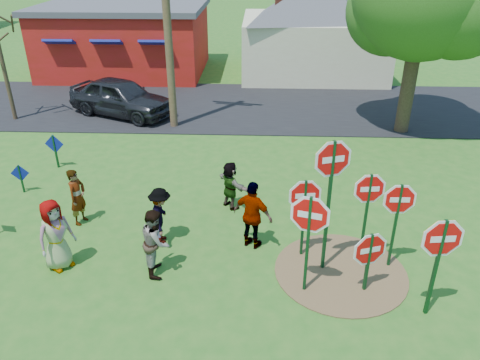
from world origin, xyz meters
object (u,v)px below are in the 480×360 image
object	(u,v)px
stop_sign_b	(331,174)
suv	(121,97)
stop_sign_d	(368,197)
stop_sign_a	(309,224)
person_a	(55,235)
stop_sign_c	(398,208)
person_b	(77,197)

from	to	relation	value
stop_sign_b	suv	world-z (taller)	stop_sign_b
stop_sign_b	stop_sign_d	size ratio (longest dim) A/B	1.37
stop_sign_a	person_a	distance (m)	6.03
person_a	suv	distance (m)	11.12
stop_sign_a	stop_sign_c	xyz separation A→B (m)	(2.15, 0.98, -0.13)
stop_sign_b	stop_sign_d	xyz separation A→B (m)	(0.96, 0.29, -0.73)
stop_sign_b	person_a	xyz separation A→B (m)	(-6.44, -0.19, -1.67)
stop_sign_a	stop_sign_c	distance (m)	2.37
stop_sign_d	person_b	size ratio (longest dim) A/B	1.57
person_b	suv	size ratio (longest dim) A/B	0.34
person_a	stop_sign_d	bearing A→B (deg)	-50.08
stop_sign_a	stop_sign_d	distance (m)	1.85
suv	stop_sign_b	bearing A→B (deg)	-119.64
stop_sign_b	person_b	xyz separation A→B (m)	(-6.64, 1.83, -1.77)
stop_sign_d	stop_sign_c	bearing A→B (deg)	-17.73
person_b	person_a	bearing A→B (deg)	-158.86
stop_sign_d	person_b	world-z (taller)	stop_sign_d
person_b	suv	xyz separation A→B (m)	(-1.21, 9.02, 0.04)
stop_sign_c	suv	distance (m)	14.32
stop_sign_c	person_a	size ratio (longest dim) A/B	1.31
suv	person_a	bearing A→B (deg)	-148.28
stop_sign_a	suv	distance (m)	13.82
stop_sign_a	suv	size ratio (longest dim) A/B	0.54
stop_sign_a	stop_sign_d	bearing A→B (deg)	53.61
stop_sign_b	person_b	bearing A→B (deg)	147.25
stop_sign_c	person_a	distance (m)	8.13
stop_sign_b	stop_sign_c	size ratio (longest dim) A/B	1.47
stop_sign_c	suv	size ratio (longest dim) A/B	0.49
person_a	person_b	world-z (taller)	person_a
stop_sign_a	stop_sign_d	size ratio (longest dim) A/B	1.01
stop_sign_b	person_a	world-z (taller)	stop_sign_b
stop_sign_b	stop_sign_c	world-z (taller)	stop_sign_b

